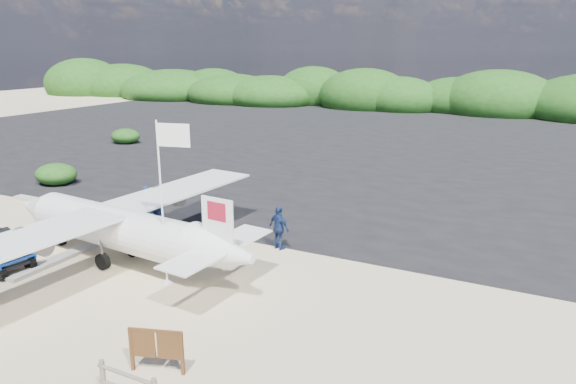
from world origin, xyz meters
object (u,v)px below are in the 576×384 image
crew_a (147,205)px  baggage_cart (2,268)px  signboard (158,372)px  crew_c (279,228)px  aircraft_large (509,162)px  crew_b (159,230)px  flagpole (167,283)px

crew_a → baggage_cart: bearing=68.7°
signboard → crew_c: 8.63m
baggage_cart → aircraft_large: bearing=69.0°
crew_a → aircraft_large: (13.79, 21.71, -0.91)m
crew_a → crew_b: bearing=129.8°
baggage_cart → crew_b: size_ratio=1.36×
crew_c → aircraft_large: (7.05, 21.74, -0.90)m
signboard → crew_b: bearing=111.6°
crew_b → aircraft_large: 26.64m
baggage_cart → crew_b: crew_b is taller
crew_a → crew_b: (2.84, -2.55, 0.09)m
aircraft_large → crew_a: bearing=62.7°
baggage_cart → crew_a: bearing=84.6°
flagpole → aircraft_large: flagpole is taller
crew_a → crew_c: size_ratio=1.01×
baggage_cart → signboard: bearing=-6.7°
flagpole → crew_a: bearing=136.6°
signboard → crew_a: crew_a is taller
flagpole → crew_c: flagpole is taller
crew_c → aircraft_large: 22.88m
baggage_cart → flagpole: (6.15, 1.75, 0.00)m
crew_a → aircraft_large: 25.73m
signboard → aircraft_large: 30.86m
flagpole → aircraft_large: (9.08, 26.16, 0.00)m
crew_a → flagpole: bearing=128.3°
crew_a → crew_b: 3.82m
baggage_cart → flagpole: 6.40m
crew_b → crew_c: bearing=-156.5°
signboard → aircraft_large: bearing=60.9°
crew_a → signboard: bearing=124.0°
crew_a → crew_c: (6.74, -0.04, -0.01)m
flagpole → signboard: flagpole is taller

